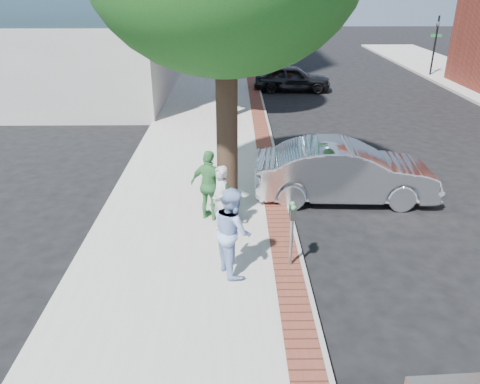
{
  "coord_description": "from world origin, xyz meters",
  "views": [
    {
      "loc": [
        -0.43,
        -9.03,
        5.75
      ],
      "look_at": [
        -0.3,
        1.05,
        1.2
      ],
      "focal_mm": 35.0,
      "sensor_mm": 36.0,
      "label": 1
    }
  ],
  "objects_px": {
    "person_officer": "(232,231)",
    "bg_car": "(292,78)",
    "person_gray": "(221,201)",
    "parking_meter": "(292,222)",
    "sedan_silver": "(345,172)",
    "person_green": "(210,186)"
  },
  "relations": [
    {
      "from": "person_gray",
      "to": "bg_car",
      "type": "bearing_deg",
      "value": 144.64
    },
    {
      "from": "person_officer",
      "to": "sedan_silver",
      "type": "relative_size",
      "value": 0.37
    },
    {
      "from": "parking_meter",
      "to": "person_officer",
      "type": "distance_m",
      "value": 1.26
    },
    {
      "from": "parking_meter",
      "to": "sedan_silver",
      "type": "distance_m",
      "value": 4.17
    },
    {
      "from": "person_officer",
      "to": "sedan_silver",
      "type": "distance_m",
      "value": 5.01
    },
    {
      "from": "person_officer",
      "to": "bg_car",
      "type": "distance_m",
      "value": 18.77
    },
    {
      "from": "parking_meter",
      "to": "bg_car",
      "type": "relative_size",
      "value": 0.34
    },
    {
      "from": "person_gray",
      "to": "bg_car",
      "type": "relative_size",
      "value": 0.4
    },
    {
      "from": "person_officer",
      "to": "bg_car",
      "type": "bearing_deg",
      "value": -31.96
    },
    {
      "from": "parking_meter",
      "to": "sedan_silver",
      "type": "bearing_deg",
      "value": 62.32
    },
    {
      "from": "parking_meter",
      "to": "bg_car",
      "type": "height_order",
      "value": "parking_meter"
    },
    {
      "from": "person_gray",
      "to": "person_officer",
      "type": "relative_size",
      "value": 0.91
    },
    {
      "from": "person_gray",
      "to": "person_green",
      "type": "height_order",
      "value": "person_green"
    },
    {
      "from": "person_green",
      "to": "sedan_silver",
      "type": "height_order",
      "value": "person_green"
    },
    {
      "from": "bg_car",
      "to": "person_green",
      "type": "bearing_deg",
      "value": 170.1
    },
    {
      "from": "person_gray",
      "to": "person_green",
      "type": "bearing_deg",
      "value": 177.41
    },
    {
      "from": "person_officer",
      "to": "sedan_silver",
      "type": "height_order",
      "value": "person_officer"
    },
    {
      "from": "parking_meter",
      "to": "person_gray",
      "type": "xyz_separation_m",
      "value": [
        -1.52,
        1.45,
        -0.19
      ]
    },
    {
      "from": "sedan_silver",
      "to": "bg_car",
      "type": "xyz_separation_m",
      "value": [
        0.2,
        14.58,
        -0.1
      ]
    },
    {
      "from": "sedan_silver",
      "to": "person_green",
      "type": "bearing_deg",
      "value": 113.57
    },
    {
      "from": "person_officer",
      "to": "person_gray",
      "type": "bearing_deg",
      "value": -11.97
    },
    {
      "from": "parking_meter",
      "to": "bg_car",
      "type": "bearing_deg",
      "value": 83.36
    }
  ]
}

